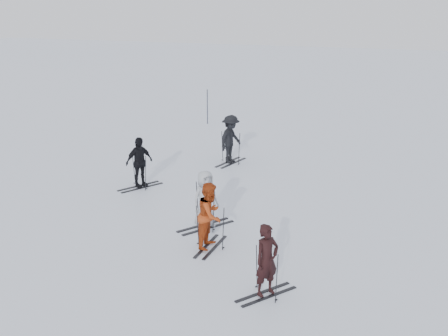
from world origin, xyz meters
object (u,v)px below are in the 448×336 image
Objects in this scene: skier_uphill_left at (139,163)px; skier_near_dark at (267,261)px; skier_red at (210,216)px; skier_uphill_far at (231,140)px; piste_marker at (207,107)px; skier_grey at (205,200)px.

skier_near_dark is at bearing -102.47° from skier_uphill_left.
skier_uphill_far reaches higher than skier_red.
piste_marker is (-3.59, 6.30, -0.05)m from skier_uphill_far.
skier_red is 0.98× the size of piste_marker.
piste_marker is at bearing 42.54° from skier_uphill_far.
skier_grey is 6.52m from skier_uphill_far.
skier_red is 1.00× the size of skier_uphill_left.
skier_uphill_far is at bearing 46.76° from skier_grey.
skier_near_dark is at bearing -63.38° from piste_marker.
skier_uphill_left reaches higher than skier_near_dark.
skier_uphill_left is 10.34m from piste_marker.
skier_near_dark is at bearing -142.64° from skier_uphill_far.
skier_near_dark is 4.09m from skier_grey.
piste_marker is (-5.15, 12.63, 0.07)m from skier_grey.
skier_grey is 0.87× the size of skier_uphill_far.
skier_uphill_far is at bearing 16.50° from skier_red.
piste_marker reaches higher than skier_near_dark.
skier_grey is 4.22m from skier_uphill_left.
skier_grey is (-0.64, 1.21, -0.05)m from skier_red.
piste_marker is (-5.79, 13.84, 0.02)m from skier_red.
skier_near_dark is 0.93× the size of skier_red.
piste_marker reaches higher than skier_red.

